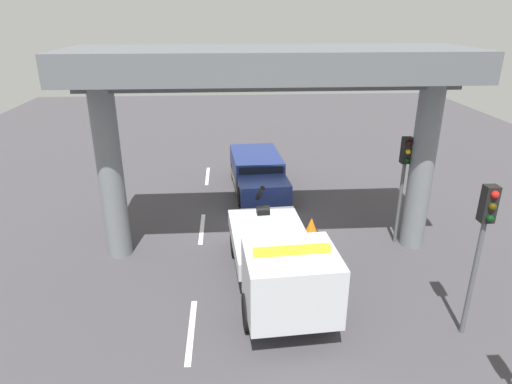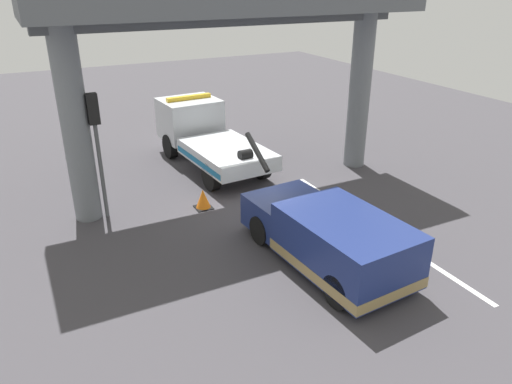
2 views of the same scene
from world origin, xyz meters
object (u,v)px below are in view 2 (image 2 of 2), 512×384
at_px(tow_truck_white, 204,134).
at_px(traffic_light_far, 71,91).
at_px(traffic_light_mid, 58,67).
at_px(towed_van_green, 330,238).
at_px(traffic_light_near, 95,129).
at_px(traffic_cone_orange, 203,199).

height_order(tow_truck_white, traffic_light_far, traffic_light_far).
distance_m(tow_truck_white, traffic_light_mid, 7.37).
height_order(towed_van_green, traffic_light_near, traffic_light_near).
bearing_deg(tow_truck_white, traffic_light_far, 68.43).
distance_m(traffic_light_far, traffic_cone_orange, 7.08).
xyz_separation_m(traffic_light_near, traffic_light_far, (5.00, 0.00, 0.14)).
distance_m(tow_truck_white, towed_van_green, 8.73).
xyz_separation_m(tow_truck_white, traffic_light_far, (1.82, 4.60, 1.81)).
relative_size(traffic_light_near, traffic_light_far, 0.95).
distance_m(traffic_light_near, traffic_light_far, 5.00).
xyz_separation_m(traffic_light_near, traffic_cone_orange, (-0.85, -2.94, -2.56)).
bearing_deg(towed_van_green, tow_truck_white, 0.39).
bearing_deg(traffic_light_far, towed_van_green, -156.12).
height_order(tow_truck_white, traffic_light_mid, traffic_light_mid).
distance_m(traffic_light_near, traffic_cone_orange, 3.99).
bearing_deg(towed_van_green, traffic_light_mid, 18.38).
bearing_deg(traffic_cone_orange, traffic_light_near, 73.91).
height_order(traffic_light_near, traffic_light_mid, traffic_light_mid).
height_order(traffic_light_far, traffic_light_mid, traffic_light_mid).
bearing_deg(traffic_light_near, traffic_cone_orange, -106.09).
bearing_deg(traffic_light_mid, traffic_light_far, 180.00).
bearing_deg(tow_truck_white, traffic_light_mid, 40.88).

